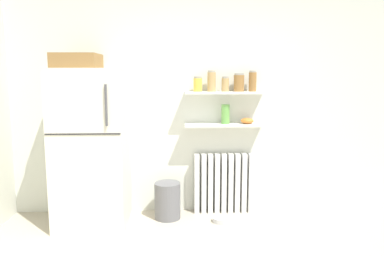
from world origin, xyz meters
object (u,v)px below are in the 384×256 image
Objects in this scene: radiator at (224,183)px; vase at (225,114)px; trash_bin at (167,201)px; shelf_bowl at (247,121)px; storage_jar_4 at (253,81)px; storage_jar_0 at (198,84)px; storage_jar_3 at (239,83)px; pet_food_bowl at (221,220)px; refrigerator at (91,145)px; storage_jar_1 at (212,81)px; storage_jar_2 at (225,84)px.

radiator is 0.82m from vase.
trash_bin is (-0.66, -0.17, -0.14)m from radiator.
vase is at bearing 180.00° from shelf_bowl.
storage_jar_4 is (0.31, -0.03, 1.19)m from radiator.
storage_jar_3 is at bearing 0.00° from storage_jar_0.
storage_jar_3 is 1.08× the size of pet_food_bowl.
refrigerator reaches higher than storage_jar_3.
storage_jar_1 is 0.31m from storage_jar_3.
vase is 1.50× the size of shelf_bowl.
pet_food_bowl is (1.40, -0.05, -0.84)m from refrigerator.
refrigerator reaches higher than pet_food_bowl.
pet_food_bowl is at bearing -48.88° from storage_jar_0.
radiator is 3.16× the size of vase.
storage_jar_3 is at bearing 10.10° from trash_bin.
storage_jar_1 is 1.40× the size of storage_jar_2.
refrigerator is 1.52m from vase.
shelf_bowl is (0.41, -0.00, -0.45)m from storage_jar_1.
storage_jar_0 is at bearing 22.55° from trash_bin.
storage_jar_2 reaches higher than radiator.
storage_jar_1 is 1.59× the size of shelf_bowl.
vase is at bearing -77.62° from radiator.
storage_jar_3 reaches higher than vase.
refrigerator is 7.79× the size of storage_jar_1.
storage_jar_4 reaches higher than vase.
radiator is at bearing 174.44° from storage_jar_4.
storage_jar_0 is 1.00× the size of storage_jar_2.
refrigerator is at bearing -168.59° from storage_jar_0.
storage_jar_3 is 1.55m from trash_bin.
shelf_bowl is 1.14m from pet_food_bowl.
vase is at bearing 180.00° from storage_jar_3.
storage_jar_2 is 1.50m from pet_food_bowl.
refrigerator is at bearing -173.74° from trash_bin.
trash_bin is 2.19× the size of pet_food_bowl.
refrigerator is at bearing -170.95° from storage_jar_2.
radiator is 1.15m from storage_jar_2.
storage_jar_0 is 0.46m from vase.
storage_jar_1 is at bearing -168.98° from radiator.
vase is 1.17m from trash_bin.
storage_jar_1 is at bearing 180.00° from shelf_bowl.
storage_jar_4 is 1.65m from trash_bin.
storage_jar_1 reaches higher than storage_jar_3.
storage_jar_4 reaches higher than storage_jar_0.
storage_jar_0 reaches higher than vase.
storage_jar_0 is 0.31m from storage_jar_2.
storage_jar_0 is at bearing 180.00° from vase.
storage_jar_3 is at bearing -0.00° from storage_jar_1.
pet_food_bowl is at bearing -104.21° from vase.
pet_food_bowl is (-0.37, -0.28, -1.51)m from storage_jar_4.
shelf_bowl is 0.36× the size of trash_bin.
storage_jar_2 is 0.16m from storage_jar_3.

